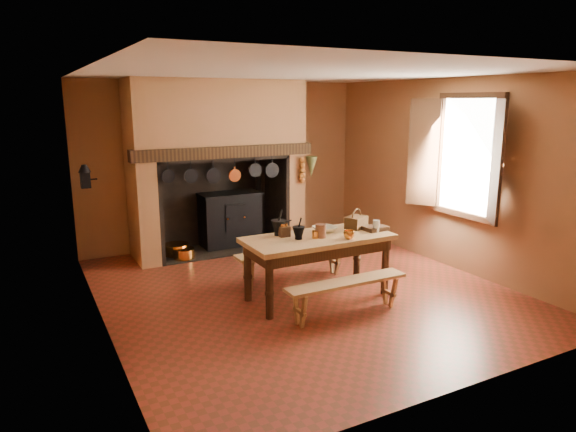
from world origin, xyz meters
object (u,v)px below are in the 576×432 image
object	(u,v)px
bench_front	(347,289)
wicker_basket	(356,222)
iron_range	(230,218)
mixing_bowl	(325,229)
work_table	(318,246)
coffee_grinder	(284,230)

from	to	relation	value
bench_front	wicker_basket	world-z (taller)	wicker_basket
iron_range	bench_front	bearing A→B (deg)	-88.40
iron_range	bench_front	xyz separation A→B (m)	(0.10, -3.41, -0.16)
mixing_bowl	work_table	bearing A→B (deg)	-142.30
iron_range	work_table	xyz separation A→B (m)	(0.10, -2.76, 0.20)
mixing_bowl	coffee_grinder	bearing A→B (deg)	174.90
iron_range	work_table	distance (m)	2.77
bench_front	work_table	bearing A→B (deg)	90.00
iron_range	wicker_basket	size ratio (longest dim) A/B	4.71
bench_front	mixing_bowl	xyz separation A→B (m)	(0.19, 0.80, 0.52)
bench_front	coffee_grinder	xyz separation A→B (m)	(-0.38, 0.85, 0.56)
work_table	bench_front	xyz separation A→B (m)	(-0.00, -0.65, -0.36)
iron_range	bench_front	world-z (taller)	iron_range
coffee_grinder	mixing_bowl	distance (m)	0.57
iron_range	bench_front	size ratio (longest dim) A/B	1.04
iron_range	work_table	size ratio (longest dim) A/B	0.85
mixing_bowl	bench_front	bearing A→B (deg)	-103.09
wicker_basket	work_table	bearing A→B (deg)	166.10
work_table	mixing_bowl	world-z (taller)	mixing_bowl
coffee_grinder	wicker_basket	bearing A→B (deg)	-2.60
mixing_bowl	wicker_basket	distance (m)	0.48
coffee_grinder	mixing_bowl	world-z (taller)	coffee_grinder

